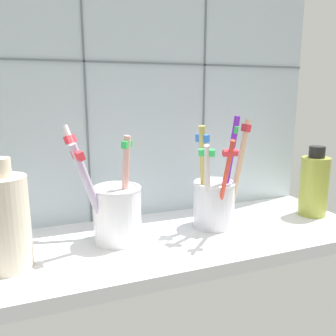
% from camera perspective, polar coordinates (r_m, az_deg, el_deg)
% --- Properties ---
extents(counter_slab, '(0.64, 0.22, 0.02)m').
position_cam_1_polar(counter_slab, '(0.56, 0.57, -11.95)').
color(counter_slab, silver).
rests_on(counter_slab, ground).
extents(tile_wall_back, '(0.64, 0.02, 0.45)m').
position_cam_1_polar(tile_wall_back, '(0.63, -3.49, 10.79)').
color(tile_wall_back, '#B2C1CC').
rests_on(tile_wall_back, ground).
extents(toothbrush_cup_left, '(0.11, 0.10, 0.17)m').
position_cam_1_polar(toothbrush_cup_left, '(0.53, -8.55, -6.78)').
color(toothbrush_cup_left, white).
rests_on(toothbrush_cup_left, counter_slab).
extents(toothbrush_cup_right, '(0.10, 0.11, 0.18)m').
position_cam_1_polar(toothbrush_cup_right, '(0.59, 7.61, -4.92)').
color(toothbrush_cup_right, silver).
rests_on(toothbrush_cup_right, counter_slab).
extents(ceramic_vase, '(0.06, 0.06, 0.14)m').
position_cam_1_polar(ceramic_vase, '(0.49, -25.01, -7.88)').
color(ceramic_vase, beige).
rests_on(ceramic_vase, counter_slab).
extents(soap_bottle, '(0.05, 0.05, 0.13)m').
position_cam_1_polar(soap_bottle, '(0.69, 22.59, -2.47)').
color(soap_bottle, '#969F39').
rests_on(soap_bottle, counter_slab).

